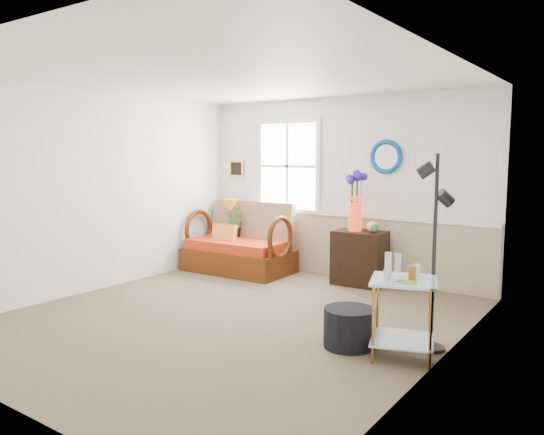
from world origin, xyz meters
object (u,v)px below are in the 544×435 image
Objects in this scene: floor_lamp at (434,253)px; ottoman at (349,328)px; lamp_stand at (229,247)px; side_table at (402,318)px; cabinet at (360,258)px; loveseat at (238,238)px.

floor_lamp is 1.03m from ottoman.
lamp_stand is at bearing 146.99° from ottoman.
floor_lamp is 3.76× the size of ottoman.
ottoman is (-0.64, -0.38, -0.71)m from floor_lamp.
side_table is at bearing 5.02° from ottoman.
cabinet is 2.51m from floor_lamp.
cabinet is 2.63m from side_table.
ottoman is at bearing -35.69° from loveseat.
floor_lamp reaches higher than ottoman.
loveseat is 2.54× the size of lamp_stand.
lamp_stand is 3.79m from ottoman.
ottoman is (3.18, -2.07, -0.13)m from lamp_stand.
ottoman is at bearing -33.01° from lamp_stand.
cabinet is 1.06× the size of side_table.
side_table is at bearing -58.51° from cabinet.
side_table is (3.67, -2.02, 0.03)m from lamp_stand.
cabinet is (2.20, 0.15, 0.06)m from lamp_stand.
floor_lamp is (3.82, -1.69, 0.58)m from lamp_stand.
ottoman is (2.85, -1.90, -0.34)m from loveseat.
loveseat is at bearing 150.97° from side_table.
side_table is 0.66m from floor_lamp.
side_table reaches higher than lamp_stand.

